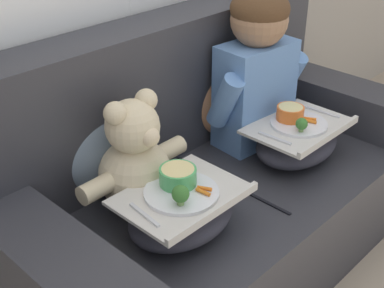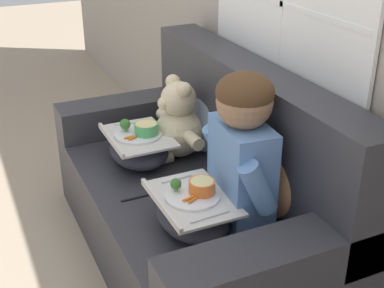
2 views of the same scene
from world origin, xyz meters
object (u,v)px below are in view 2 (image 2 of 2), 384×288
at_px(throw_pillow_behind_teddy, 205,116).
at_px(teddy_bear, 178,123).
at_px(child_figure, 243,142).
at_px(lap_tray_teddy, 139,147).
at_px(couch, 202,196).
at_px(throw_pillow_behind_child, 272,170).
at_px(lap_tray_child, 192,211).

height_order(throw_pillow_behind_teddy, teddy_bear, teddy_bear).
distance_m(child_figure, lap_tray_teddy, 0.75).
relative_size(couch, throw_pillow_behind_child, 4.14).
bearing_deg(lap_tray_teddy, throw_pillow_behind_child, 29.92).
bearing_deg(couch, lap_tray_teddy, -148.42).
bearing_deg(lap_tray_teddy, child_figure, 18.78).
height_order(couch, teddy_bear, couch).
xyz_separation_m(throw_pillow_behind_child, throw_pillow_behind_teddy, (-0.67, 0.00, 0.00)).
xyz_separation_m(lap_tray_child, lap_tray_teddy, (-0.66, -0.00, 0.00)).
distance_m(couch, lap_tray_teddy, 0.42).
distance_m(couch, teddy_bear, 0.42).
xyz_separation_m(couch, lap_tray_child, (0.33, -0.20, 0.16)).
distance_m(child_figure, teddy_bear, 0.69).
bearing_deg(child_figure, throw_pillow_behind_child, 89.96).
height_order(throw_pillow_behind_child, child_figure, child_figure).
bearing_deg(lap_tray_teddy, couch, 31.58).
relative_size(throw_pillow_behind_child, lap_tray_teddy, 1.05).
xyz_separation_m(couch, throw_pillow_behind_child, (0.33, 0.18, 0.27)).
relative_size(couch, child_figure, 2.68).
relative_size(child_figure, lap_tray_child, 1.59).
bearing_deg(teddy_bear, throw_pillow_behind_child, 13.64).
bearing_deg(lap_tray_child, throw_pillow_behind_teddy, 150.08).
relative_size(throw_pillow_behind_teddy, teddy_bear, 0.86).
height_order(couch, lap_tray_teddy, couch).
height_order(throw_pillow_behind_child, teddy_bear, teddy_bear).
bearing_deg(teddy_bear, couch, -2.95).
height_order(teddy_bear, lap_tray_teddy, teddy_bear).
xyz_separation_m(couch, lap_tray_teddy, (-0.33, -0.20, 0.17)).
height_order(throw_pillow_behind_child, lap_tray_child, throw_pillow_behind_child).
bearing_deg(throw_pillow_behind_child, couch, -151.78).
bearing_deg(throw_pillow_behind_child, teddy_bear, -166.36).
height_order(teddy_bear, lap_tray_child, teddy_bear).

